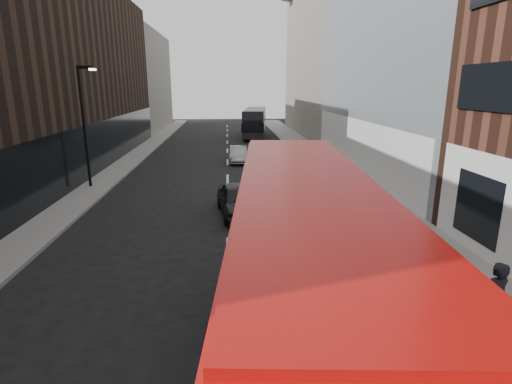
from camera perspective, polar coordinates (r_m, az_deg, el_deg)
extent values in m
cube|color=slate|center=(32.55, 9.26, 4.19)|extent=(3.00, 80.00, 0.15)
cube|color=slate|center=(32.70, -18.28, 3.68)|extent=(2.00, 80.00, 0.15)
cube|color=#AAB1B5|center=(29.70, 20.13, 21.76)|extent=(5.00, 22.00, 20.00)
cube|color=silver|center=(28.91, 14.41, 6.24)|extent=(0.35, 21.00, 3.80)
cube|color=slate|center=(51.50, 9.25, 18.07)|extent=(5.00, 24.00, 18.00)
cube|color=black|center=(37.94, -22.63, 15.30)|extent=(5.00, 24.00, 14.00)
cube|color=slate|center=(59.26, -15.84, 14.86)|extent=(5.00, 20.00, 13.00)
cylinder|color=black|center=(25.64, -23.32, 8.39)|extent=(0.16, 0.16, 7.00)
cube|color=black|center=(25.42, -23.25, 16.06)|extent=(0.90, 0.15, 0.18)
cube|color=#FFF2CC|center=(25.30, -22.34, 15.89)|extent=(0.35, 0.22, 0.12)
cube|color=#B30E0B|center=(8.15, 6.75, -12.11)|extent=(3.37, 10.97, 3.93)
cube|color=black|center=(8.46, 6.62, -15.96)|extent=(3.49, 11.03, 1.08)
cube|color=black|center=(7.74, 6.99, -5.29)|extent=(3.49, 11.03, 1.08)
cube|color=black|center=(13.35, 4.39, -3.35)|extent=(2.09, 0.26, 1.37)
cube|color=#B30E0B|center=(7.46, 7.22, 1.67)|extent=(3.24, 10.53, 0.12)
cylinder|color=black|center=(12.04, -0.43, -12.55)|extent=(0.38, 1.00, 0.98)
cylinder|color=black|center=(12.18, 10.00, -12.43)|extent=(0.38, 1.00, 0.98)
cube|color=black|center=(48.68, -0.17, 9.99)|extent=(3.49, 10.49, 2.90)
cube|color=black|center=(48.70, -0.17, 9.77)|extent=(3.62, 10.55, 1.03)
cube|color=black|center=(43.54, -0.48, 9.33)|extent=(1.98, 0.31, 1.31)
cube|color=black|center=(53.84, 0.09, 10.42)|extent=(1.98, 0.31, 1.31)
cube|color=black|center=(48.58, -0.17, 11.73)|extent=(3.35, 10.07, 0.12)
cylinder|color=black|center=(52.14, -1.13, 8.82)|extent=(0.39, 0.96, 0.94)
cylinder|color=black|center=(52.05, 1.14, 8.81)|extent=(0.39, 0.96, 0.94)
cylinder|color=black|center=(45.61, -1.65, 7.93)|extent=(0.39, 0.96, 0.94)
cylinder|color=black|center=(45.51, 0.94, 7.92)|extent=(0.39, 0.96, 0.94)
imported|color=black|center=(19.16, -2.58, -1.12)|extent=(2.30, 4.57, 1.49)
imported|color=gray|center=(32.59, -2.54, 5.40)|extent=(1.48, 3.94, 1.29)
imported|color=black|center=(32.52, 2.90, 5.40)|extent=(1.88, 4.53, 1.31)
imported|color=black|center=(11.17, 30.79, -13.34)|extent=(0.82, 0.63, 2.00)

